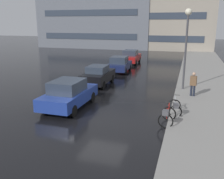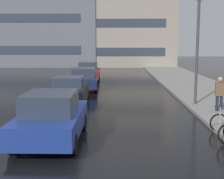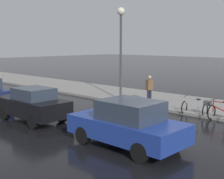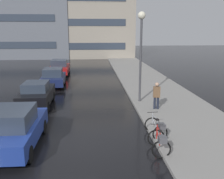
{
  "view_description": "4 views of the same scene",
  "coord_description": "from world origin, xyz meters",
  "px_view_note": "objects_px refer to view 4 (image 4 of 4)",
  "views": [
    {
      "loc": [
        4.37,
        -12.42,
        4.82
      ],
      "look_at": [
        0.03,
        1.58,
        0.89
      ],
      "focal_mm": 40.0,
      "sensor_mm": 36.0,
      "label": 1
    },
    {
      "loc": [
        -0.01,
        -9.93,
        3.23
      ],
      "look_at": [
        -0.17,
        1.52,
        1.54
      ],
      "focal_mm": 50.0,
      "sensor_mm": 36.0,
      "label": 2
    },
    {
      "loc": [
        -10.22,
        -6.79,
        3.59
      ],
      "look_at": [
        -0.22,
        2.68,
        1.57
      ],
      "focal_mm": 50.0,
      "sensor_mm": 36.0,
      "label": 3
    },
    {
      "loc": [
        1.07,
        -9.52,
        4.63
      ],
      "look_at": [
        2.05,
        2.99,
        1.66
      ],
      "focal_mm": 40.0,
      "sensor_mm": 36.0,
      "label": 4
    }
  ],
  "objects_px": {
    "bicycle_second": "(157,127)",
    "streetlamp": "(141,39)",
    "bicycle_nearest": "(159,142)",
    "car_blue": "(13,128)",
    "car_red": "(60,68)",
    "car_black": "(37,94)",
    "car_navy": "(53,78)",
    "pedestrian": "(157,95)"
  },
  "relations": [
    {
      "from": "bicycle_nearest",
      "to": "car_red",
      "type": "xyz_separation_m",
      "value": [
        -6.0,
        18.06,
        0.31
      ]
    },
    {
      "from": "car_blue",
      "to": "car_navy",
      "type": "relative_size",
      "value": 1.06
    },
    {
      "from": "bicycle_nearest",
      "to": "streetlamp",
      "type": "relative_size",
      "value": 0.24
    },
    {
      "from": "car_red",
      "to": "bicycle_nearest",
      "type": "bearing_deg",
      "value": -71.61
    },
    {
      "from": "bicycle_nearest",
      "to": "bicycle_second",
      "type": "xyz_separation_m",
      "value": [
        0.29,
        1.52,
        -0.03
      ]
    },
    {
      "from": "bicycle_nearest",
      "to": "car_blue",
      "type": "bearing_deg",
      "value": 170.07
    },
    {
      "from": "car_blue",
      "to": "pedestrian",
      "type": "bearing_deg",
      "value": 31.29
    },
    {
      "from": "bicycle_nearest",
      "to": "car_navy",
      "type": "xyz_separation_m",
      "value": [
        -5.81,
        12.33,
        0.28
      ]
    },
    {
      "from": "bicycle_second",
      "to": "pedestrian",
      "type": "height_order",
      "value": "pedestrian"
    },
    {
      "from": "bicycle_nearest",
      "to": "car_blue",
      "type": "xyz_separation_m",
      "value": [
        -5.71,
        1.0,
        0.32
      ]
    },
    {
      "from": "pedestrian",
      "to": "car_black",
      "type": "bearing_deg",
      "value": 168.76
    },
    {
      "from": "bicycle_nearest",
      "to": "car_navy",
      "type": "height_order",
      "value": "car_navy"
    },
    {
      "from": "bicycle_nearest",
      "to": "car_red",
      "type": "distance_m",
      "value": 19.03
    },
    {
      "from": "car_red",
      "to": "streetlamp",
      "type": "distance_m",
      "value": 13.33
    },
    {
      "from": "bicycle_nearest",
      "to": "streetlamp",
      "type": "xyz_separation_m",
      "value": [
        0.53,
        6.91,
        3.6
      ]
    },
    {
      "from": "car_blue",
      "to": "car_navy",
      "type": "bearing_deg",
      "value": 90.53
    },
    {
      "from": "car_black",
      "to": "car_navy",
      "type": "distance_m",
      "value": 5.72
    },
    {
      "from": "car_blue",
      "to": "streetlamp",
      "type": "height_order",
      "value": "streetlamp"
    },
    {
      "from": "car_navy",
      "to": "bicycle_nearest",
      "type": "bearing_deg",
      "value": -64.77
    },
    {
      "from": "car_blue",
      "to": "car_red",
      "type": "distance_m",
      "value": 17.06
    },
    {
      "from": "car_blue",
      "to": "car_black",
      "type": "bearing_deg",
      "value": 92.62
    },
    {
      "from": "car_navy",
      "to": "car_red",
      "type": "bearing_deg",
      "value": 91.91
    },
    {
      "from": "car_blue",
      "to": "car_black",
      "type": "distance_m",
      "value": 5.62
    },
    {
      "from": "bicycle_second",
      "to": "car_navy",
      "type": "xyz_separation_m",
      "value": [
        -6.11,
        10.82,
        0.32
      ]
    },
    {
      "from": "car_blue",
      "to": "bicycle_second",
      "type": "bearing_deg",
      "value": 4.92
    },
    {
      "from": "bicycle_nearest",
      "to": "car_navy",
      "type": "bearing_deg",
      "value": 115.23
    },
    {
      "from": "car_black",
      "to": "car_red",
      "type": "bearing_deg",
      "value": 90.19
    },
    {
      "from": "car_navy",
      "to": "streetlamp",
      "type": "relative_size",
      "value": 0.69
    },
    {
      "from": "car_red",
      "to": "pedestrian",
      "type": "relative_size",
      "value": 2.55
    },
    {
      "from": "bicycle_second",
      "to": "car_navy",
      "type": "bearing_deg",
      "value": 119.44
    },
    {
      "from": "bicycle_second",
      "to": "car_navy",
      "type": "distance_m",
      "value": 12.43
    },
    {
      "from": "bicycle_second",
      "to": "car_black",
      "type": "height_order",
      "value": "car_black"
    },
    {
      "from": "bicycle_nearest",
      "to": "pedestrian",
      "type": "relative_size",
      "value": 0.8
    },
    {
      "from": "bicycle_second",
      "to": "streetlamp",
      "type": "distance_m",
      "value": 6.51
    },
    {
      "from": "car_red",
      "to": "streetlamp",
      "type": "bearing_deg",
      "value": -59.63
    },
    {
      "from": "car_blue",
      "to": "car_navy",
      "type": "xyz_separation_m",
      "value": [
        -0.1,
        11.34,
        -0.04
      ]
    },
    {
      "from": "car_navy",
      "to": "pedestrian",
      "type": "height_order",
      "value": "pedestrian"
    },
    {
      "from": "bicycle_second",
      "to": "car_navy",
      "type": "relative_size",
      "value": 0.37
    },
    {
      "from": "car_navy",
      "to": "pedestrian",
      "type": "xyz_separation_m",
      "value": [
        7.0,
        -7.14,
        0.19
      ]
    },
    {
      "from": "car_blue",
      "to": "streetlamp",
      "type": "relative_size",
      "value": 0.74
    },
    {
      "from": "bicycle_nearest",
      "to": "car_navy",
      "type": "relative_size",
      "value": 0.34
    },
    {
      "from": "car_red",
      "to": "pedestrian",
      "type": "height_order",
      "value": "pedestrian"
    }
  ]
}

